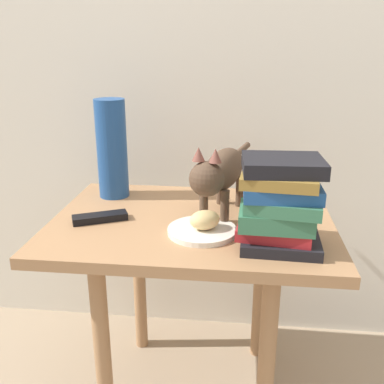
{
  "coord_description": "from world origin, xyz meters",
  "views": [
    {
      "loc": [
        0.13,
        -1.14,
        1.08
      ],
      "look_at": [
        0.0,
        0.0,
        0.69
      ],
      "focal_mm": 40.88,
      "sensor_mm": 36.0,
      "label": 1
    }
  ],
  "objects_px": {
    "bread_roll": "(205,220)",
    "book_stack": "(280,203)",
    "green_vase": "(112,149)",
    "candle_jar": "(299,188)",
    "side_table": "(192,248)",
    "cat": "(221,172)",
    "plate": "(202,231)",
    "tv_remote": "(100,218)"
  },
  "relations": [
    {
      "from": "book_stack",
      "to": "candle_jar",
      "type": "relative_size",
      "value": 2.6
    },
    {
      "from": "plate",
      "to": "bread_roll",
      "type": "relative_size",
      "value": 2.26
    },
    {
      "from": "side_table",
      "to": "bread_roll",
      "type": "relative_size",
      "value": 9.82
    },
    {
      "from": "bread_roll",
      "to": "cat",
      "type": "relative_size",
      "value": 0.17
    },
    {
      "from": "bread_roll",
      "to": "green_vase",
      "type": "xyz_separation_m",
      "value": [
        -0.32,
        0.27,
        0.12
      ]
    },
    {
      "from": "side_table",
      "to": "cat",
      "type": "bearing_deg",
      "value": 18.45
    },
    {
      "from": "tv_remote",
      "to": "candle_jar",
      "type": "bearing_deg",
      "value": -1.71
    },
    {
      "from": "candle_jar",
      "to": "tv_remote",
      "type": "bearing_deg",
      "value": -156.64
    },
    {
      "from": "side_table",
      "to": "bread_roll",
      "type": "height_order",
      "value": "bread_roll"
    },
    {
      "from": "bread_roll",
      "to": "cat",
      "type": "xyz_separation_m",
      "value": [
        0.03,
        0.12,
        0.09
      ]
    },
    {
      "from": "plate",
      "to": "green_vase",
      "type": "bearing_deg",
      "value": 139.51
    },
    {
      "from": "side_table",
      "to": "tv_remote",
      "type": "relative_size",
      "value": 5.24
    },
    {
      "from": "plate",
      "to": "tv_remote",
      "type": "height_order",
      "value": "tv_remote"
    },
    {
      "from": "book_stack",
      "to": "candle_jar",
      "type": "xyz_separation_m",
      "value": [
        0.09,
        0.35,
        -0.07
      ]
    },
    {
      "from": "side_table",
      "to": "plate",
      "type": "relative_size",
      "value": 4.34
    },
    {
      "from": "bread_roll",
      "to": "cat",
      "type": "distance_m",
      "value": 0.16
    },
    {
      "from": "plate",
      "to": "cat",
      "type": "distance_m",
      "value": 0.18
    },
    {
      "from": "side_table",
      "to": "book_stack",
      "type": "height_order",
      "value": "book_stack"
    },
    {
      "from": "bread_roll",
      "to": "side_table",
      "type": "bearing_deg",
      "value": 114.37
    },
    {
      "from": "side_table",
      "to": "cat",
      "type": "distance_m",
      "value": 0.24
    },
    {
      "from": "tv_remote",
      "to": "plate",
      "type": "bearing_deg",
      "value": -35.05
    },
    {
      "from": "book_stack",
      "to": "tv_remote",
      "type": "height_order",
      "value": "book_stack"
    },
    {
      "from": "book_stack",
      "to": "side_table",
      "type": "bearing_deg",
      "value": 146.69
    },
    {
      "from": "plate",
      "to": "book_stack",
      "type": "relative_size",
      "value": 0.82
    },
    {
      "from": "cat",
      "to": "tv_remote",
      "type": "distance_m",
      "value": 0.36
    },
    {
      "from": "tv_remote",
      "to": "side_table",
      "type": "bearing_deg",
      "value": -15.21
    },
    {
      "from": "candle_jar",
      "to": "plate",
      "type": "bearing_deg",
      "value": -133.31
    },
    {
      "from": "green_vase",
      "to": "candle_jar",
      "type": "bearing_deg",
      "value": 3.22
    },
    {
      "from": "green_vase",
      "to": "bread_roll",
      "type": "bearing_deg",
      "value": -40.14
    },
    {
      "from": "side_table",
      "to": "book_stack",
      "type": "xyz_separation_m",
      "value": [
        0.23,
        -0.15,
        0.2
      ]
    },
    {
      "from": "book_stack",
      "to": "green_vase",
      "type": "xyz_separation_m",
      "value": [
        -0.5,
        0.32,
        0.04
      ]
    },
    {
      "from": "side_table",
      "to": "plate",
      "type": "bearing_deg",
      "value": -68.65
    },
    {
      "from": "plate",
      "to": "bread_roll",
      "type": "bearing_deg",
      "value": -21.46
    },
    {
      "from": "cat",
      "to": "tv_remote",
      "type": "xyz_separation_m",
      "value": [
        -0.33,
        -0.07,
        -0.12
      ]
    },
    {
      "from": "cat",
      "to": "candle_jar",
      "type": "relative_size",
      "value": 5.52
    },
    {
      "from": "plate",
      "to": "cat",
      "type": "xyz_separation_m",
      "value": [
        0.04,
        0.12,
        0.13
      ]
    },
    {
      "from": "cat",
      "to": "side_table",
      "type": "bearing_deg",
      "value": -161.55
    },
    {
      "from": "bread_roll",
      "to": "book_stack",
      "type": "xyz_separation_m",
      "value": [
        0.18,
        -0.05,
        0.07
      ]
    },
    {
      "from": "bread_roll",
      "to": "green_vase",
      "type": "bearing_deg",
      "value": 139.86
    },
    {
      "from": "bread_roll",
      "to": "book_stack",
      "type": "height_order",
      "value": "book_stack"
    },
    {
      "from": "bread_roll",
      "to": "book_stack",
      "type": "bearing_deg",
      "value": -15.58
    },
    {
      "from": "cat",
      "to": "candle_jar",
      "type": "height_order",
      "value": "cat"
    }
  ]
}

